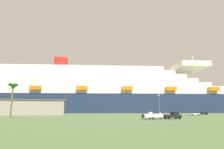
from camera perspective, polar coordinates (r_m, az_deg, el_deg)
ground_plane at (r=109.74m, az=-3.51°, el=-11.62°), size 600.00×600.00×0.00m
cruise_ship at (r=158.04m, az=-1.62°, el=-5.79°), size 278.85×48.59×53.56m
terminal_building at (r=113.94m, az=-29.89°, el=-8.30°), size 66.50×26.58×7.76m
pickup_truck at (r=64.37m, az=17.34°, el=-11.38°), size 5.80×2.82×2.20m
small_boat_on_trailer at (r=61.32m, az=12.36°, el=-11.77°), size 8.11×2.90×2.15m
palm_tree at (r=79.29m, az=-27.06°, el=-3.99°), size 3.59×3.43×12.39m
street_lamp at (r=81.39m, az=13.63°, el=-7.95°), size 0.56×0.56×8.76m
parked_car_black_coupe at (r=116.46m, az=25.19°, el=-10.20°), size 4.63×2.75×1.58m
parked_car_silver_sedan at (r=102.84m, az=23.11°, el=-10.49°), size 4.71×2.46×1.58m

